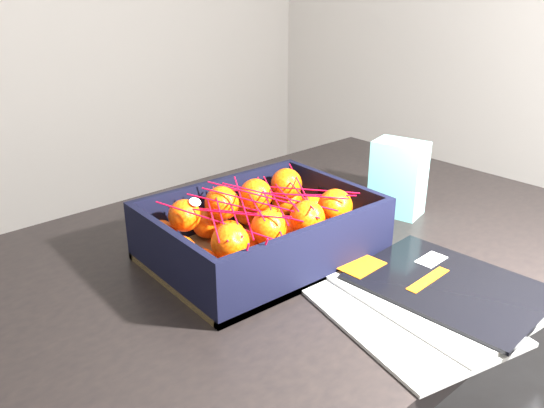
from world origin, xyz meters
TOP-DOWN VIEW (x-y plane):
  - table at (0.17, -0.15)m, footprint 1.24×0.86m
  - magazine_stack at (0.16, -0.44)m, footprint 0.35×0.32m
  - produce_crate at (0.05, -0.16)m, footprint 0.37×0.28m
  - clementine_heap at (0.05, -0.16)m, footprint 0.35×0.26m
  - mesh_net at (0.05, -0.16)m, footprint 0.31×0.25m
  - retail_carton at (0.39, -0.18)m, footprint 0.09×0.12m

SIDE VIEW (x-z plane):
  - table at x=0.17m, z-range 0.28..1.03m
  - magazine_stack at x=0.16m, z-range 0.75..0.77m
  - produce_crate at x=0.05m, z-range 0.73..0.84m
  - clementine_heap at x=0.05m, z-range 0.75..0.86m
  - retail_carton at x=0.39m, z-range 0.75..0.90m
  - mesh_net at x=0.05m, z-range 0.81..0.90m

